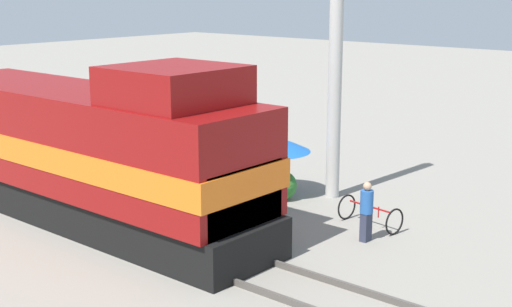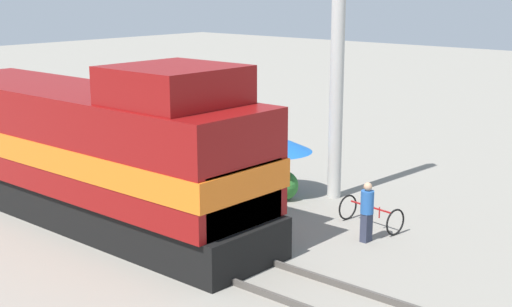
# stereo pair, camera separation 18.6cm
# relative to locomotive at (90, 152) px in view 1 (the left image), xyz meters

# --- Properties ---
(ground_plane) EXTENTS (120.00, 120.00, 0.00)m
(ground_plane) POSITION_rel_locomotive_xyz_m (0.00, -3.54, -2.00)
(ground_plane) COLOR gray
(rail_near) EXTENTS (0.08, 30.91, 0.15)m
(rail_near) POSITION_rel_locomotive_xyz_m (-0.72, -3.54, -1.92)
(rail_near) COLOR #4C4742
(rail_near) RESTS_ON ground_plane
(rail_far) EXTENTS (0.08, 30.91, 0.15)m
(rail_far) POSITION_rel_locomotive_xyz_m (0.72, -3.54, -1.92)
(rail_far) COLOR #4C4742
(rail_far) RESTS_ON ground_plane
(locomotive) EXTENTS (3.04, 12.76, 4.63)m
(locomotive) POSITION_rel_locomotive_xyz_m (0.00, 0.00, 0.00)
(locomotive) COLOR black
(locomotive) RESTS_ON ground_plane
(utility_pole) EXTENTS (1.80, 0.42, 8.37)m
(utility_pole) POSITION_rel_locomotive_xyz_m (6.31, -3.81, 2.25)
(utility_pole) COLOR #B2B2AD
(utility_pole) RESTS_ON ground_plane
(vendor_umbrella) EXTENTS (2.35, 2.35, 1.96)m
(vendor_umbrella) POSITION_rel_locomotive_xyz_m (5.23, -2.29, -0.30)
(vendor_umbrella) COLOR #4C4C4C
(vendor_umbrella) RESTS_ON ground_plane
(billboard_sign) EXTENTS (1.62, 0.12, 3.38)m
(billboard_sign) POSITION_rel_locomotive_xyz_m (5.67, 1.61, 0.48)
(billboard_sign) COLOR #595959
(billboard_sign) RESTS_ON ground_plane
(shrub_cluster) EXTENTS (0.91, 0.91, 0.91)m
(shrub_cluster) POSITION_rel_locomotive_xyz_m (5.05, -2.80, -1.54)
(shrub_cluster) COLOR #2D722D
(shrub_cluster) RESTS_ON ground_plane
(person_bystander) EXTENTS (0.34, 0.34, 1.59)m
(person_bystander) POSITION_rel_locomotive_xyz_m (3.58, -6.74, -1.14)
(person_bystander) COLOR #2D3347
(person_bystander) RESTS_ON ground_plane
(bicycle) EXTENTS (0.99, 1.85, 0.73)m
(bicycle) POSITION_rel_locomotive_xyz_m (4.61, -6.23, -1.62)
(bicycle) COLOR black
(bicycle) RESTS_ON ground_plane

